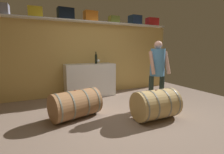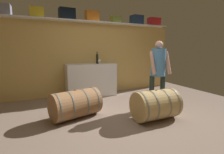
% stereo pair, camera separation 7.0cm
% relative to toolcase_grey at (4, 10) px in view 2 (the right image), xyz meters
% --- Properties ---
extents(ground_plane, '(6.74, 7.73, 0.02)m').
position_rel_toolcase_grey_xyz_m(ground_plane, '(2.19, -1.55, -2.29)').
color(ground_plane, gray).
extents(back_wall_panel, '(5.54, 0.10, 2.12)m').
position_rel_toolcase_grey_xyz_m(back_wall_panel, '(2.19, 0.15, -1.22)').
color(back_wall_panel, tan).
rests_on(back_wall_panel, ground).
extents(high_shelf_board, '(5.10, 0.40, 0.03)m').
position_rel_toolcase_grey_xyz_m(high_shelf_board, '(2.19, 0.00, -0.14)').
color(high_shelf_board, silver).
rests_on(high_shelf_board, back_wall_panel).
extents(toolcase_grey, '(0.32, 0.30, 0.25)m').
position_rel_toolcase_grey_xyz_m(toolcase_grey, '(0.00, 0.00, 0.00)').
color(toolcase_grey, gray).
rests_on(toolcase_grey, high_shelf_board).
extents(toolcase_yellow, '(0.35, 0.29, 0.25)m').
position_rel_toolcase_grey_xyz_m(toolcase_yellow, '(0.72, 0.00, 0.00)').
color(toolcase_yellow, gold).
rests_on(toolcase_yellow, high_shelf_board).
extents(toolcase_black, '(0.44, 0.29, 0.30)m').
position_rel_toolcase_grey_xyz_m(toolcase_black, '(1.47, 0.00, 0.03)').
color(toolcase_black, black).
rests_on(toolcase_black, high_shelf_board).
extents(toolcase_orange, '(0.38, 0.27, 0.29)m').
position_rel_toolcase_grey_xyz_m(toolcase_orange, '(2.17, 0.00, 0.02)').
color(toolcase_orange, orange).
rests_on(toolcase_orange, high_shelf_board).
extents(toolcase_olive, '(0.30, 0.24, 0.21)m').
position_rel_toolcase_grey_xyz_m(toolcase_olive, '(2.91, 0.00, -0.02)').
color(toolcase_olive, olive).
rests_on(toolcase_olive, high_shelf_board).
extents(toolcase_navy, '(0.38, 0.32, 0.28)m').
position_rel_toolcase_grey_xyz_m(toolcase_navy, '(3.67, 0.00, 0.02)').
color(toolcase_navy, navy).
rests_on(toolcase_navy, high_shelf_board).
extents(toolcase_red, '(0.41, 0.26, 0.26)m').
position_rel_toolcase_grey_xyz_m(toolcase_red, '(4.37, 0.00, 0.00)').
color(toolcase_red, red).
rests_on(toolcase_red, high_shelf_board).
extents(work_cabinet, '(1.42, 0.54, 0.95)m').
position_rel_toolcase_grey_xyz_m(work_cabinet, '(2.06, -0.18, -1.80)').
color(work_cabinet, silver).
rests_on(work_cabinet, ground).
extents(wine_bottle_dark, '(0.07, 0.07, 0.34)m').
position_rel_toolcase_grey_xyz_m(wine_bottle_dark, '(2.25, -0.18, -1.18)').
color(wine_bottle_dark, black).
rests_on(wine_bottle_dark, work_cabinet).
extents(wine_glass, '(0.08, 0.08, 0.13)m').
position_rel_toolcase_grey_xyz_m(wine_glass, '(2.27, -0.31, -1.24)').
color(wine_glass, white).
rests_on(wine_glass, work_cabinet).
extents(wine_barrel_near, '(0.86, 0.58, 0.59)m').
position_rel_toolcase_grey_xyz_m(wine_barrel_near, '(2.70, -2.32, -1.99)').
color(wine_barrel_near, tan).
rests_on(wine_barrel_near, ground).
extents(wine_barrel_far, '(1.06, 0.78, 0.57)m').
position_rel_toolcase_grey_xyz_m(wine_barrel_far, '(1.29, -1.61, -2.00)').
color(wine_barrel_far, '#A27147').
rests_on(wine_barrel_far, ground).
extents(winemaker_pouring, '(0.49, 0.43, 1.55)m').
position_rel_toolcase_grey_xyz_m(winemaker_pouring, '(3.18, -1.77, -1.33)').
color(winemaker_pouring, '#263430').
rests_on(winemaker_pouring, ground).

